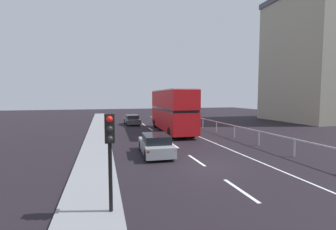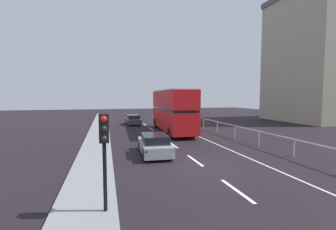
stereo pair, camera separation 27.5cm
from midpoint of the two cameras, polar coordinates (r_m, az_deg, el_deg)
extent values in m
cube|color=black|center=(13.37, 8.09, -12.14)|extent=(74.85, 120.00, 0.10)
cube|color=gray|center=(12.31, -17.99, -13.21)|extent=(2.08, 80.00, 0.14)
cube|color=silver|center=(10.42, 16.17, -16.89)|extent=(0.16, 2.47, 0.01)
cube|color=silver|center=(14.36, 6.26, -10.73)|extent=(0.16, 2.47, 0.01)
cube|color=silver|center=(18.62, 0.94, -7.16)|extent=(0.16, 2.47, 0.01)
cube|color=silver|center=(23.02, -2.33, -4.90)|extent=(0.16, 2.47, 0.01)
cube|color=silver|center=(27.50, -4.53, -3.36)|extent=(0.16, 2.47, 0.01)
cube|color=silver|center=(32.02, -6.11, -2.26)|extent=(0.16, 2.47, 0.01)
cube|color=silver|center=(36.57, -7.29, -1.42)|extent=(0.16, 2.47, 0.01)
cube|color=silver|center=(41.14, -8.21, -0.77)|extent=(0.16, 2.47, 0.01)
cube|color=silver|center=(22.73, 6.84, -5.05)|extent=(0.12, 46.00, 0.01)
cube|color=#B5AEB3|center=(23.78, 13.14, -2.03)|extent=(0.08, 42.00, 0.08)
cylinder|color=#B5AEB3|center=(16.81, 27.63, -7.04)|extent=(0.10, 0.10, 1.11)
cylinder|color=#B5AEB3|center=(19.46, 20.56, -5.29)|extent=(0.10, 0.10, 1.11)
cylinder|color=#B5AEB3|center=(22.35, 15.27, -3.92)|extent=(0.10, 0.10, 1.11)
cylinder|color=#B5AEB3|center=(25.39, 11.23, -2.85)|extent=(0.10, 0.10, 1.11)
cylinder|color=#B5AEB3|center=(28.53, 8.07, -1.99)|extent=(0.10, 0.10, 1.11)
cylinder|color=#B5AEB3|center=(31.75, 5.55, -1.31)|extent=(0.10, 0.10, 1.11)
cylinder|color=#B5AEB3|center=(35.02, 3.49, -0.75)|extent=(0.10, 0.10, 1.11)
cylinder|color=#B5AEB3|center=(38.34, 1.79, -0.29)|extent=(0.10, 0.10, 1.11)
cylinder|color=#B5AEB3|center=(41.68, 0.36, 0.10)|extent=(0.10, 0.10, 1.11)
cube|color=red|center=(25.09, 0.58, -1.02)|extent=(2.80, 10.70, 2.00)
cube|color=black|center=(25.01, 0.58, 1.54)|extent=(2.81, 10.27, 0.24)
cube|color=red|center=(24.98, 0.58, 3.82)|extent=(2.80, 10.70, 1.75)
cube|color=silver|center=(24.98, 0.58, 5.94)|extent=(2.75, 10.48, 0.10)
cube|color=black|center=(30.22, -1.83, 0.12)|extent=(2.16, 0.12, 1.40)
cube|color=yellow|center=(30.13, -1.84, 4.77)|extent=(1.44, 0.09, 0.28)
cylinder|color=black|center=(28.76, -3.43, -2.01)|extent=(0.32, 1.01, 1.00)
cylinder|color=black|center=(29.22, 0.83, -1.90)|extent=(0.32, 1.01, 1.00)
cylinder|color=black|center=(21.37, 0.09, -4.28)|extent=(0.32, 1.01, 1.00)
cylinder|color=black|center=(21.97, 5.70, -4.06)|extent=(0.32, 1.01, 1.00)
cube|color=#90969A|center=(15.62, -3.54, -7.57)|extent=(1.96, 4.35, 0.65)
cube|color=black|center=(15.30, -3.42, -5.62)|extent=(1.66, 2.42, 0.50)
cube|color=red|center=(13.44, -5.40, -8.87)|extent=(0.16, 0.07, 0.12)
cube|color=red|center=(13.72, 1.18, -8.56)|extent=(0.16, 0.07, 0.12)
cylinder|color=black|center=(16.95, -7.04, -7.27)|extent=(0.23, 0.65, 0.64)
cylinder|color=black|center=(17.18, -1.65, -7.07)|extent=(0.23, 0.65, 0.64)
cylinder|color=black|center=(14.16, -5.83, -9.62)|extent=(0.23, 0.65, 0.64)
cylinder|color=black|center=(14.44, 0.60, -9.31)|extent=(0.23, 0.65, 0.64)
cylinder|color=black|center=(7.82, -14.70, -11.11)|extent=(0.12, 0.12, 3.10)
cube|color=black|center=(7.60, -14.87, -3.10)|extent=(0.30, 0.30, 0.90)
sphere|color=red|center=(7.39, -14.90, -0.97)|extent=(0.20, 0.20, 0.20)
sphere|color=black|center=(7.43, -14.85, -3.27)|extent=(0.20, 0.20, 0.20)
sphere|color=black|center=(7.47, -14.80, -5.55)|extent=(0.20, 0.20, 0.20)
cube|color=#46474B|center=(32.05, -8.89, -1.42)|extent=(1.83, 4.05, 0.60)
cube|color=black|center=(31.80, -8.85, -0.45)|extent=(1.57, 2.24, 0.52)
cube|color=red|center=(29.99, -9.78, -1.55)|extent=(0.16, 0.06, 0.12)
cube|color=red|center=(30.22, -6.93, -1.47)|extent=(0.16, 0.06, 0.12)
cylinder|color=black|center=(33.25, -10.53, -1.51)|extent=(0.22, 0.65, 0.64)
cylinder|color=black|center=(33.46, -7.89, -1.43)|extent=(0.22, 0.65, 0.64)
cylinder|color=black|center=(30.68, -9.97, -2.00)|extent=(0.22, 0.65, 0.64)
cylinder|color=black|center=(30.91, -7.11, -1.92)|extent=(0.22, 0.65, 0.64)
camera|label=1|loc=(0.14, -90.38, -0.03)|focal=25.42mm
camera|label=2|loc=(0.14, 89.62, 0.03)|focal=25.42mm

